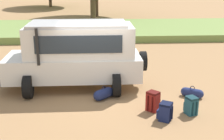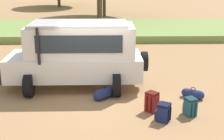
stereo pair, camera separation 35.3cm
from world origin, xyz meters
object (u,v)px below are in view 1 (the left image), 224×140
Objects in this scene: safari_vehicle at (76,54)px; duffel_bag_low_black_case at (192,93)px; backpack_beside_front_wheel at (153,101)px; backpack_near_rear_wheel at (165,112)px; duffel_bag_soft_canvas at (104,94)px; backpack_cluster_center at (191,106)px.

safari_vehicle reaches higher than duffel_bag_low_black_case.
backpack_beside_front_wheel is 0.71m from backpack_near_rear_wheel.
safari_vehicle is 7.43× the size of duffel_bag_low_black_case.
duffel_bag_low_black_case is at bearing 51.71° from backpack_near_rear_wheel.
duffel_bag_soft_canvas is (-1.75, 1.72, -0.09)m from backpack_near_rear_wheel.
backpack_near_rear_wheel is at bearing -70.52° from backpack_beside_front_wheel.
safari_vehicle reaches higher than backpack_cluster_center.
backpack_beside_front_wheel is at bearing -42.54° from safari_vehicle.
duffel_bag_low_black_case is (0.45, 1.33, -0.12)m from backpack_cluster_center.
backpack_cluster_center is at bearing -35.78° from safari_vehicle.
backpack_cluster_center is (1.11, -0.31, -0.03)m from backpack_beside_front_wheel.
backpack_near_rear_wheel reaches higher than duffel_bag_soft_canvas.
safari_vehicle is 8.37× the size of backpack_beside_front_wheel.
duffel_bag_soft_canvas reaches higher than duffel_bag_low_black_case.
backpack_beside_front_wheel is at bearing 164.20° from backpack_cluster_center.
backpack_cluster_center is 1.41m from duffel_bag_low_black_case.
duffel_bag_low_black_case is (1.33, 1.68, -0.11)m from backpack_near_rear_wheel.
duffel_bag_low_black_case is 1.02× the size of duffel_bag_soft_canvas.
safari_vehicle is 1.90m from duffel_bag_soft_canvas.
backpack_cluster_center is 0.79× the size of duffel_bag_low_black_case.
safari_vehicle is 4.12m from backpack_near_rear_wheel.
backpack_near_rear_wheel is at bearing -47.31° from safari_vehicle.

